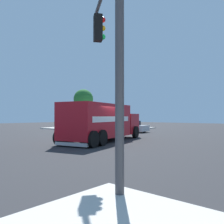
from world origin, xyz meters
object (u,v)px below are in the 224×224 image
object	(u,v)px
traffic_light_primary	(110,38)
shade_tree_near	(83,99)
delivery_truck	(103,122)
pedestrian_near_corner	(88,121)
sedan_silver	(129,127)

from	to	relation	value
traffic_light_primary	shade_tree_near	size ratio (longest dim) A/B	0.93
delivery_truck	traffic_light_primary	xyz separation A→B (m)	(7.75, 7.63, 2.53)
pedestrian_near_corner	shade_tree_near	size ratio (longest dim) A/B	0.28
traffic_light_primary	pedestrian_near_corner	size ratio (longest dim) A/B	3.32
delivery_truck	sedan_silver	bearing A→B (deg)	-153.95
delivery_truck	shade_tree_near	xyz separation A→B (m)	(-14.03, -17.87, 3.31)
sedan_silver	shade_tree_near	world-z (taller)	shade_tree_near
delivery_truck	sedan_silver	xyz separation A→B (m)	(-9.26, -4.52, -0.80)
delivery_truck	traffic_light_primary	world-z (taller)	traffic_light_primary
traffic_light_primary	pedestrian_near_corner	xyz separation A→B (m)	(-17.80, -20.04, -2.81)
delivery_truck	pedestrian_near_corner	distance (m)	15.98
delivery_truck	traffic_light_primary	bearing A→B (deg)	44.57
delivery_truck	shade_tree_near	size ratio (longest dim) A/B	1.38
sedan_silver	pedestrian_near_corner	size ratio (longest dim) A/B	2.51
traffic_light_primary	sedan_silver	xyz separation A→B (m)	(-17.00, -12.15, -3.33)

